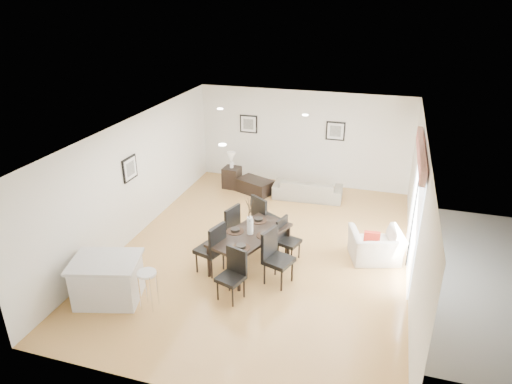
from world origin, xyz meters
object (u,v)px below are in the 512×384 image
(dining_table, at_px, (250,237))
(dining_chair_wnear, at_px, (213,246))
(dining_chair_head, at_px, (233,271))
(side_table, at_px, (232,177))
(bar_stool, at_px, (147,277))
(coffee_table, at_px, (255,186))
(dining_chair_efar, at_px, (286,237))
(dining_chair_foot, at_px, (263,216))
(dining_chair_wfar, at_px, (228,226))
(dining_chair_enear, at_px, (275,254))
(kitchen_island, at_px, (108,280))
(armchair, at_px, (376,246))
(sofa, at_px, (308,189))

(dining_table, distance_m, dining_chair_wnear, 0.77)
(dining_table, xyz_separation_m, dining_chair_head, (0.03, -1.09, -0.12))
(side_table, bearing_deg, bar_stool, -85.68)
(coffee_table, distance_m, bar_stool, 5.40)
(dining_table, distance_m, coffee_table, 3.71)
(coffee_table, height_order, side_table, side_table)
(dining_table, distance_m, dining_chair_efar, 0.79)
(dining_chair_foot, distance_m, side_table, 3.12)
(dining_table, xyz_separation_m, bar_stool, (-1.30, -1.82, -0.03))
(dining_table, height_order, bar_stool, bar_stool)
(dining_chair_wfar, distance_m, coffee_table, 3.18)
(dining_chair_enear, xyz_separation_m, kitchen_island, (-2.73, -1.41, -0.19))
(coffee_table, distance_m, side_table, 0.77)
(dining_chair_enear, bearing_deg, dining_chair_wfar, 74.56)
(bar_stool, bearing_deg, dining_chair_head, 28.91)
(dining_chair_wnear, height_order, dining_chair_efar, dining_chair_wnear)
(dining_table, xyz_separation_m, dining_chair_foot, (-0.05, 1.09, -0.06))
(armchair, xyz_separation_m, dining_chair_wnear, (-3.05, -1.39, 0.27))
(dining_chair_foot, height_order, bar_stool, dining_chair_foot)
(dining_chair_wnear, bearing_deg, dining_table, 143.95)
(armchair, height_order, bar_stool, bar_stool)
(armchair, relative_size, coffee_table, 1.06)
(armchair, relative_size, dining_chair_wnear, 0.95)
(dining_chair_wfar, relative_size, dining_chair_efar, 1.17)
(dining_chair_efar, xyz_separation_m, kitchen_island, (-2.74, -2.29, -0.09))
(dining_table, relative_size, kitchen_island, 1.42)
(sofa, xyz_separation_m, kitchen_island, (-2.61, -5.42, 0.15))
(armchair, bearing_deg, dining_chair_foot, -21.64)
(dining_table, bearing_deg, dining_chair_enear, -12.71)
(dining_chair_wnear, distance_m, dining_chair_enear, 1.23)
(sofa, height_order, dining_chair_enear, dining_chair_enear)
(dining_chair_wnear, bearing_deg, armchair, 131.29)
(sofa, bearing_deg, bar_stool, 68.27)
(dining_chair_head, bearing_deg, side_table, 128.00)
(coffee_table, xyz_separation_m, kitchen_island, (-1.14, -5.37, 0.23))
(dining_chair_foot, bearing_deg, dining_chair_head, 124.41)
(bar_stool, bearing_deg, side_table, 94.32)
(dining_chair_wnear, xyz_separation_m, dining_chair_wfar, (-0.00, 0.88, -0.00))
(side_table, height_order, kitchen_island, kitchen_island)
(dining_table, bearing_deg, sofa, 103.19)
(sofa, xyz_separation_m, dining_chair_wnear, (-1.11, -4.07, 0.33))
(dining_chair_wnear, height_order, dining_chair_wfar, dining_chair_wnear)
(dining_chair_enear, bearing_deg, dining_chair_head, 157.59)
(armchair, distance_m, side_table, 5.00)
(dining_chair_wfar, bearing_deg, armchair, 117.35)
(dining_table, bearing_deg, bar_stool, -104.41)
(dining_table, distance_m, dining_chair_enear, 0.74)
(dining_chair_head, xyz_separation_m, kitchen_island, (-2.14, -0.73, -0.12))
(dining_chair_head, bearing_deg, kitchen_island, -143.08)
(coffee_table, distance_m, kitchen_island, 5.49)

